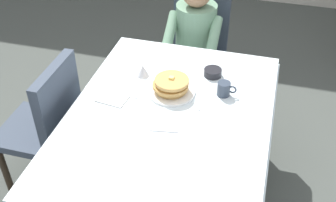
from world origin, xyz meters
name	(u,v)px	position (x,y,z in m)	size (l,w,h in m)	color
ground_plane	(168,202)	(0.00, 0.00, 0.00)	(14.00, 14.00, 0.00)	#474C47
dining_table_main	(168,128)	(0.00, 0.00, 0.65)	(1.12, 1.52, 0.74)	silver
chair_diner	(198,43)	(-0.07, 1.17, 0.53)	(0.44, 0.45, 0.93)	#384251
diner_person	(194,37)	(-0.07, 1.01, 0.67)	(0.40, 0.43, 1.12)	gray
chair_left_side	(48,120)	(-0.77, 0.00, 0.53)	(0.45, 0.44, 0.93)	#384251
plate_breakfast	(171,91)	(-0.04, 0.21, 0.75)	(0.28, 0.28, 0.02)	white
breakfast_stack	(171,85)	(-0.04, 0.20, 0.80)	(0.21, 0.22, 0.10)	tan
cup_coffee	(224,89)	(0.26, 0.27, 0.78)	(0.11, 0.08, 0.08)	#333D4C
bowl_butter	(213,72)	(0.16, 0.45, 0.76)	(0.11, 0.11, 0.04)	black
syrup_pitcher	(143,71)	(-0.25, 0.33, 0.78)	(0.08, 0.08, 0.07)	silver
fork_left_of_plate	(139,89)	(-0.23, 0.19, 0.74)	(0.18, 0.01, 0.01)	silver
knife_right_of_plate	(202,99)	(0.15, 0.19, 0.74)	(0.20, 0.01, 0.01)	silver
spoon_near_edge	(164,131)	(0.01, -0.13, 0.74)	(0.15, 0.01, 0.01)	silver
napkin_folded	(112,98)	(-0.35, 0.06, 0.74)	(0.17, 0.12, 0.01)	white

